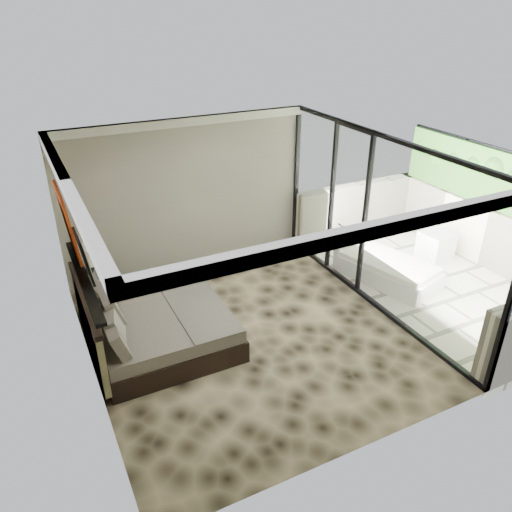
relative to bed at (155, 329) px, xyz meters
name	(u,v)px	position (x,y,z in m)	size (l,w,h in m)	color
floor	(248,335)	(1.33, -0.33, -0.33)	(5.00, 5.00, 0.00)	black
ceiling	(247,155)	(1.33, -0.33, 2.46)	(4.50, 5.00, 0.02)	silver
back_wall	(187,196)	(1.33, 2.16, 1.07)	(4.50, 0.02, 2.80)	gray
left_wall	(81,291)	(-0.91, -0.33, 1.07)	(0.02, 5.00, 2.80)	gray
glass_wall	(377,224)	(3.58, -0.33, 1.07)	(0.08, 5.00, 2.80)	white
terrace_slab	(433,283)	(5.08, -0.33, -0.39)	(3.00, 5.00, 0.12)	beige
parapet_far	(493,238)	(6.43, -0.33, 0.22)	(0.30, 5.00, 1.10)	beige
foliage_hedge	(507,182)	(6.43, -0.33, 1.32)	(0.36, 4.60, 1.10)	#3E7223
picture_ledge	(84,279)	(-0.85, -0.23, 1.17)	(0.12, 2.20, 0.05)	black
bed	(155,329)	(0.00, 0.00, 0.00)	(1.98, 1.92, 1.09)	black
nightstand	(97,303)	(-0.61, 1.21, -0.08)	(0.49, 0.49, 0.49)	black
table_lamp	(88,262)	(-0.62, 1.25, 0.64)	(0.38, 0.38, 0.70)	black
abstract_canvas	(67,222)	(-0.87, 0.48, 1.65)	(0.04, 0.90, 0.90)	#B8310F
framed_print	(84,257)	(-0.81, -0.30, 1.50)	(0.03, 0.50, 0.60)	black
ottoman	(435,245)	(5.70, 0.33, -0.06)	(0.54, 0.54, 0.54)	white
lounger	(385,267)	(4.30, 0.13, -0.11)	(1.33, 1.97, 0.71)	white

